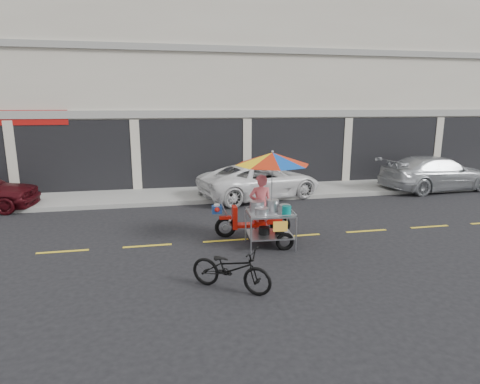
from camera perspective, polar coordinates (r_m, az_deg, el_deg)
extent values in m
plane|color=black|center=(11.03, 8.34, -6.17)|extent=(90.00, 90.00, 0.00)
cube|color=gray|center=(16.11, 1.73, 0.16)|extent=(45.00, 3.00, 0.15)
cube|color=beige|center=(20.64, -1.47, 13.82)|extent=(36.00, 8.00, 8.00)
cube|color=black|center=(16.81, 1.00, 5.44)|extent=(35.28, 0.06, 2.90)
cube|color=gray|center=(16.67, 1.04, 11.07)|extent=(36.00, 0.12, 0.30)
cube|color=gray|center=(16.80, 1.07, 19.62)|extent=(36.00, 0.12, 0.25)
cube|color=#A50F0C|center=(17.13, -30.25, 9.11)|extent=(4.20, 0.05, 0.55)
cube|color=white|center=(27.33, 29.66, 14.43)|extent=(8.00, 7.00, 10.40)
cube|color=gold|center=(11.03, 8.34, -6.15)|extent=(42.00, 0.10, 0.01)
imported|color=white|center=(15.18, 2.93, 1.62)|extent=(5.10, 3.35, 1.30)
imported|color=#B7BABE|center=(18.39, 26.15, 2.41)|extent=(4.97, 2.36, 1.40)
imported|color=black|center=(7.75, -1.29, -10.82)|extent=(1.68, 1.43, 0.87)
torus|color=black|center=(10.71, -2.10, -5.04)|extent=(0.57, 0.15, 0.57)
torus|color=black|center=(10.94, 5.74, -4.71)|extent=(0.57, 0.15, 0.57)
cylinder|color=#9EA0A5|center=(10.71, -2.10, -5.04)|extent=(0.14, 0.07, 0.14)
cylinder|color=#9EA0A5|center=(10.94, 5.74, -4.71)|extent=(0.14, 0.07, 0.14)
cube|color=red|center=(10.63, -2.11, -3.65)|extent=(0.33, 0.14, 0.08)
cylinder|color=#9EA0A5|center=(10.59, -2.12, -2.88)|extent=(0.37, 0.08, 0.80)
cube|color=red|center=(10.66, -0.78, -3.61)|extent=(0.14, 0.35, 0.60)
cube|color=red|center=(10.78, 1.60, -4.69)|extent=(0.82, 0.34, 0.08)
cube|color=red|center=(10.79, 3.97, -3.43)|extent=(0.76, 0.31, 0.40)
cube|color=black|center=(10.71, 3.46, -2.27)|extent=(0.66, 0.29, 0.10)
cylinder|color=#9EA0A5|center=(10.53, -1.49, -1.29)|extent=(0.08, 0.55, 0.04)
sphere|color=black|center=(10.70, -1.28, -0.40)|extent=(0.10, 0.10, 0.10)
cylinder|color=white|center=(10.66, -1.47, -3.99)|extent=(0.13, 0.13, 0.05)
cube|color=navy|center=(10.56, -3.31, -2.50)|extent=(0.27, 0.24, 0.20)
cylinder|color=white|center=(10.53, -3.32, -1.87)|extent=(0.17, 0.17, 0.05)
cone|color=red|center=(10.39, -3.24, -2.63)|extent=(0.20, 0.23, 0.18)
torus|color=black|center=(9.87, 6.39, -7.02)|extent=(0.46, 0.13, 0.46)
cylinder|color=#9EA0A5|center=(9.55, 1.58, -6.32)|extent=(0.04, 0.04, 0.85)
cylinder|color=#9EA0A5|center=(10.39, 0.82, -4.75)|extent=(0.04, 0.04, 0.85)
cylinder|color=#9EA0A5|center=(9.77, 7.98, -6.00)|extent=(0.04, 0.04, 0.85)
cylinder|color=#9EA0A5|center=(10.60, 6.71, -4.49)|extent=(0.04, 0.04, 0.85)
cube|color=#9EA0A5|center=(10.10, 4.27, -6.04)|extent=(1.16, 0.98, 0.03)
cube|color=#9EA0A5|center=(9.94, 4.32, -3.04)|extent=(1.16, 0.98, 0.04)
cylinder|color=#9EA0A5|center=(9.50, 4.87, -3.40)|extent=(1.10, 0.10, 0.02)
cylinder|color=#9EA0A5|center=(10.35, 3.83, -2.06)|extent=(1.10, 0.10, 0.02)
cylinder|color=#9EA0A5|center=(9.83, 1.20, -2.82)|extent=(0.09, 0.90, 0.02)
cylinder|color=#9EA0A5|center=(10.05, 7.40, -2.58)|extent=(0.09, 0.90, 0.02)
cylinder|color=#9EA0A5|center=(10.52, 3.78, -5.27)|extent=(0.09, 0.75, 0.04)
cylinder|color=#9EA0A5|center=(10.38, 3.82, -2.65)|extent=(0.09, 0.75, 0.04)
cube|color=yellow|center=(9.58, 5.76, -4.90)|extent=(0.35, 0.05, 0.25)
cylinder|color=#B7B7BC|center=(10.04, 2.44, -2.05)|extent=(0.39, 0.39, 0.23)
cylinder|color=#B7B7BC|center=(10.13, 4.64, -1.89)|extent=(0.34, 0.34, 0.25)
cylinder|color=#B7B7BC|center=(10.05, 6.40, -2.35)|extent=(0.29, 0.29, 0.15)
cylinder|color=#B7B7BC|center=(9.70, 3.10, -2.82)|extent=(0.35, 0.35, 0.15)
cylinder|color=#07716E|center=(9.75, 6.64, -2.61)|extent=(0.23, 0.23, 0.22)
cylinder|color=black|center=(10.04, 3.44, -5.51)|extent=(0.30, 0.30, 0.18)
cylinder|color=black|center=(10.12, 5.67, -5.46)|extent=(0.26, 0.26, 0.16)
cylinder|color=#9EA0A5|center=(9.88, 4.56, 1.31)|extent=(0.03, 0.03, 1.50)
sphere|color=#9EA0A5|center=(9.76, 4.64, 5.74)|extent=(0.06, 0.06, 0.06)
imported|color=#D5565D|center=(10.68, 2.94, -1.94)|extent=(0.64, 0.45, 1.69)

